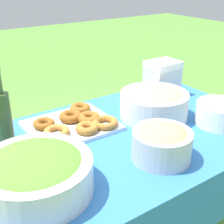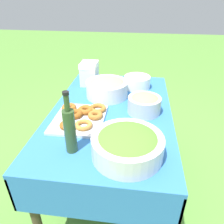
% 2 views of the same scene
% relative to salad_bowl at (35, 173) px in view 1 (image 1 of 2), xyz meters
% --- Properties ---
extents(picnic_table, '(1.30, 0.80, 0.75)m').
position_rel_salad_bowl_xyz_m(picnic_table, '(0.44, 0.14, -0.17)').
color(picnic_table, '#2D6BB2').
rests_on(picnic_table, ground_plane).
extents(salad_bowl, '(0.35, 0.35, 0.13)m').
position_rel_salad_bowl_xyz_m(salad_bowl, '(0.00, 0.00, 0.00)').
color(salad_bowl, silver).
rests_on(salad_bowl, picnic_table).
extents(pasta_bowl, '(0.31, 0.31, 0.14)m').
position_rel_salad_bowl_xyz_m(pasta_bowl, '(0.65, 0.20, 0.00)').
color(pasta_bowl, silver).
rests_on(pasta_bowl, picnic_table).
extents(donut_platter, '(0.37, 0.33, 0.05)m').
position_rel_salad_bowl_xyz_m(donut_platter, '(0.30, 0.31, -0.05)').
color(donut_platter, silver).
rests_on(donut_platter, picnic_table).
extents(plate_stack, '(0.21, 0.21, 0.10)m').
position_rel_salad_bowl_xyz_m(plate_stack, '(0.84, -0.02, -0.02)').
color(plate_stack, white).
rests_on(plate_stack, picnic_table).
extents(olive_oil_bottle, '(0.06, 0.06, 0.33)m').
position_rel_salad_bowl_xyz_m(olive_oil_bottle, '(0.00, 0.28, 0.06)').
color(olive_oil_bottle, '#2D4723').
rests_on(olive_oil_bottle, picnic_table).
extents(bread_bowl, '(0.21, 0.21, 0.13)m').
position_rel_salad_bowl_xyz_m(bread_bowl, '(0.44, -0.08, -0.00)').
color(bread_bowl, '#B2B7BC').
rests_on(bread_bowl, picnic_table).
extents(cooler_box, '(0.17, 0.13, 0.19)m').
position_rel_salad_bowl_xyz_m(cooler_box, '(0.86, 0.38, 0.03)').
color(cooler_box, silver).
rests_on(cooler_box, picnic_table).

